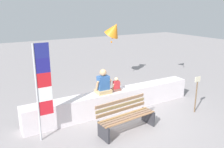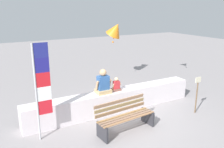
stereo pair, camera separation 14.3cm
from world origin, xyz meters
name	(u,v)px [view 1 (the left image)]	position (x,y,z in m)	size (l,w,h in m)	color
ground_plane	(128,120)	(0.00, 0.00, 0.00)	(40.00, 40.00, 0.00)	gray
seawall_ledge	(114,101)	(0.00, 0.83, 0.37)	(6.11, 0.56, 0.74)	silver
park_bench	(126,117)	(-0.39, -0.46, 0.42)	(1.79, 0.75, 0.88)	#A0714B
person_adult	(103,84)	(-0.43, 0.82, 1.05)	(0.53, 0.39, 0.81)	tan
person_child	(116,85)	(0.07, 0.82, 0.92)	(0.30, 0.22, 0.47)	brown
flag_banner	(42,85)	(-2.53, 0.22, 1.53)	(0.41, 0.05, 2.62)	#B7B7BC
kite_orange	(114,29)	(1.78, 3.87, 2.46)	(1.11, 1.14, 1.01)	orange
sign_post	(196,91)	(2.32, -0.63, 0.75)	(0.24, 0.04, 1.26)	brown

